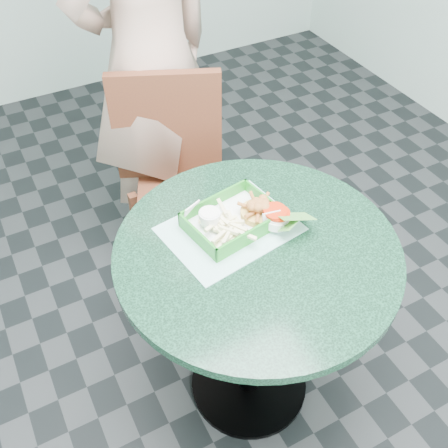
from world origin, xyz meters
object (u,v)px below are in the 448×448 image
food_basket (232,226)px  crab_sandwich (260,215)px  cafe_table (255,289)px  diner_person (145,10)px  sauce_ramekin (209,218)px  dining_chair (181,175)px

food_basket → crab_sandwich: crab_sandwich is taller
cafe_table → diner_person: bearing=85.9°
crab_sandwich → sauce_ramekin: bearing=158.2°
dining_chair → diner_person: bearing=110.2°
cafe_table → dining_chair: (0.05, 0.67, -0.05)m
dining_chair → sauce_ramekin: (-0.13, -0.53, 0.27)m
crab_sandwich → cafe_table: bearing=-123.9°
cafe_table → crab_sandwich: size_ratio=7.62×
sauce_ramekin → dining_chair: bearing=76.0°
diner_person → dining_chair: bearing=69.3°
cafe_table → crab_sandwich: crab_sandwich is taller
food_basket → sauce_ramekin: (-0.06, 0.03, 0.03)m
cafe_table → dining_chair: size_ratio=0.88×
food_basket → crab_sandwich: bearing=-18.5°
dining_chair → food_basket: (-0.07, -0.56, 0.23)m
diner_person → sauce_ramekin: bearing=62.2°
dining_chair → food_basket: bearing=-73.8°
cafe_table → sauce_ramekin: size_ratio=13.00×
dining_chair → sauce_ramekin: dining_chair is taller
crab_sandwich → diner_person: bearing=89.3°
food_basket → sauce_ramekin: 0.07m
diner_person → sauce_ramekin: (-0.15, -0.79, -0.29)m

